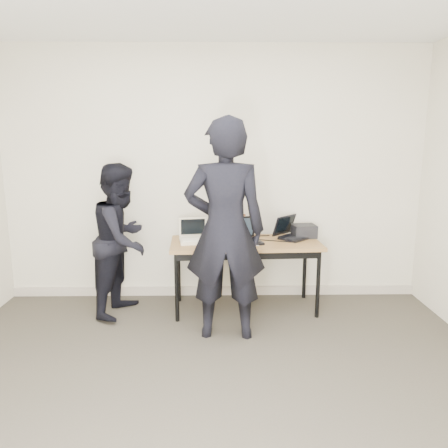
{
  "coord_description": "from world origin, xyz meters",
  "views": [
    {
      "loc": [
        0.03,
        -2.44,
        1.79
      ],
      "look_at": [
        0.1,
        1.6,
        0.95
      ],
      "focal_mm": 35.0,
      "sensor_mm": 36.0,
      "label": 1
    }
  ],
  "objects_px": {
    "desk": "(245,248)",
    "laptop_center": "(243,237)",
    "person_typist": "(225,230)",
    "leather_satchel": "(227,225)",
    "laptop_right": "(291,233)",
    "person_observer": "(122,240)",
    "laptop_beige": "(194,237)",
    "equipment_box": "(304,231)"
  },
  "relations": [
    {
      "from": "laptop_beige",
      "to": "person_typist",
      "type": "bearing_deg",
      "value": -72.43
    },
    {
      "from": "laptop_right",
      "to": "person_typist",
      "type": "distance_m",
      "value": 1.05
    },
    {
      "from": "person_typist",
      "to": "equipment_box",
      "type": "bearing_deg",
      "value": -136.39
    },
    {
      "from": "equipment_box",
      "to": "person_observer",
      "type": "bearing_deg",
      "value": -172.94
    },
    {
      "from": "desk",
      "to": "leather_satchel",
      "type": "xyz_separation_m",
      "value": [
        -0.18,
        0.23,
        0.19
      ]
    },
    {
      "from": "laptop_beige",
      "to": "laptop_right",
      "type": "distance_m",
      "value": 1.02
    },
    {
      "from": "leather_satchel",
      "to": "person_typist",
      "type": "xyz_separation_m",
      "value": [
        -0.04,
        -0.81,
        0.12
      ]
    },
    {
      "from": "laptop_beige",
      "to": "equipment_box",
      "type": "relative_size",
      "value": 1.41
    },
    {
      "from": "laptop_right",
      "to": "leather_satchel",
      "type": "xyz_separation_m",
      "value": [
        -0.67,
        0.07,
        0.07
      ]
    },
    {
      "from": "leather_satchel",
      "to": "equipment_box",
      "type": "bearing_deg",
      "value": -10.82
    },
    {
      "from": "person_typist",
      "to": "leather_satchel",
      "type": "bearing_deg",
      "value": -91.61
    },
    {
      "from": "laptop_center",
      "to": "laptop_right",
      "type": "distance_m",
      "value": 0.54
    },
    {
      "from": "laptop_center",
      "to": "person_typist",
      "type": "distance_m",
      "value": 0.63
    },
    {
      "from": "laptop_center",
      "to": "person_observer",
      "type": "distance_m",
      "value": 1.21
    },
    {
      "from": "desk",
      "to": "leather_satchel",
      "type": "distance_m",
      "value": 0.34
    },
    {
      "from": "laptop_center",
      "to": "leather_satchel",
      "type": "height_order",
      "value": "leather_satchel"
    },
    {
      "from": "laptop_center",
      "to": "person_typist",
      "type": "bearing_deg",
      "value": -124.95
    },
    {
      "from": "laptop_beige",
      "to": "equipment_box",
      "type": "distance_m",
      "value": 1.16
    },
    {
      "from": "laptop_center",
      "to": "laptop_right",
      "type": "height_order",
      "value": "laptop_center"
    },
    {
      "from": "laptop_beige",
      "to": "leather_satchel",
      "type": "distance_m",
      "value": 0.41
    },
    {
      "from": "person_observer",
      "to": "laptop_center",
      "type": "bearing_deg",
      "value": -73.42
    },
    {
      "from": "person_typist",
      "to": "person_observer",
      "type": "relative_size",
      "value": 1.28
    },
    {
      "from": "laptop_beige",
      "to": "laptop_center",
      "type": "distance_m",
      "value": 0.5
    },
    {
      "from": "leather_satchel",
      "to": "person_observer",
      "type": "height_order",
      "value": "person_observer"
    },
    {
      "from": "laptop_beige",
      "to": "laptop_center",
      "type": "xyz_separation_m",
      "value": [
        0.5,
        -0.03,
        0.01
      ]
    },
    {
      "from": "laptop_beige",
      "to": "laptop_right",
      "type": "xyz_separation_m",
      "value": [
        1.01,
        0.14,
        0.01
      ]
    },
    {
      "from": "desk",
      "to": "laptop_center",
      "type": "distance_m",
      "value": 0.12
    },
    {
      "from": "desk",
      "to": "laptop_beige",
      "type": "bearing_deg",
      "value": 174.79
    },
    {
      "from": "laptop_beige",
      "to": "laptop_right",
      "type": "relative_size",
      "value": 0.76
    },
    {
      "from": "laptop_beige",
      "to": "desk",
      "type": "bearing_deg",
      "value": -11.23
    },
    {
      "from": "laptop_center",
      "to": "person_typist",
      "type": "height_order",
      "value": "person_typist"
    },
    {
      "from": "laptop_right",
      "to": "leather_satchel",
      "type": "relative_size",
      "value": 1.13
    },
    {
      "from": "laptop_beige",
      "to": "laptop_right",
      "type": "bearing_deg",
      "value": -1.02
    },
    {
      "from": "desk",
      "to": "equipment_box",
      "type": "relative_size",
      "value": 6.6
    },
    {
      "from": "laptop_center",
      "to": "laptop_right",
      "type": "relative_size",
      "value": 0.92
    },
    {
      "from": "laptop_beige",
      "to": "laptop_center",
      "type": "bearing_deg",
      "value": -12.71
    },
    {
      "from": "equipment_box",
      "to": "person_typist",
      "type": "bearing_deg",
      "value": -137.55
    },
    {
      "from": "laptop_right",
      "to": "person_typist",
      "type": "xyz_separation_m",
      "value": [
        -0.71,
        -0.75,
        0.2
      ]
    },
    {
      "from": "laptop_beige",
      "to": "person_typist",
      "type": "distance_m",
      "value": 0.71
    },
    {
      "from": "desk",
      "to": "equipment_box",
      "type": "distance_m",
      "value": 0.67
    },
    {
      "from": "desk",
      "to": "person_typist",
      "type": "distance_m",
      "value": 0.7
    },
    {
      "from": "laptop_beige",
      "to": "equipment_box",
      "type": "height_order",
      "value": "laptop_beige"
    }
  ]
}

